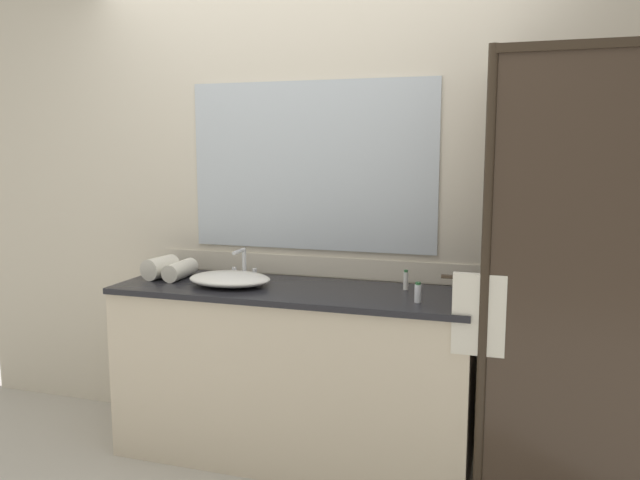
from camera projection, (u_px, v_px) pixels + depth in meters
name	position (u px, v px, depth m)	size (l,w,h in m)	color
ground_plane	(293.00, 457.00, 3.30)	(8.00, 8.00, 0.00)	#B7B2A8
wall_back_with_mirror	(313.00, 202.00, 3.44)	(4.40, 0.06, 2.60)	beige
vanity_cabinet	(293.00, 373.00, 3.25)	(1.80, 0.58, 0.90)	beige
shower_enclosure	(567.00, 289.00, 2.60)	(1.20, 0.59, 2.00)	#2D2319
sink_basin	(230.00, 279.00, 3.23)	(0.43, 0.32, 0.07)	white
faucet	(244.00, 268.00, 3.39)	(0.17, 0.15, 0.17)	silver
amenity_bottle_body_wash	(406.00, 280.00, 3.13)	(0.02, 0.02, 0.10)	white
amenity_bottle_conditioner	(418.00, 293.00, 2.87)	(0.03, 0.03, 0.09)	silver
rolled_towel_near_edge	(160.00, 267.00, 3.41)	(0.12, 0.12, 0.19)	silver
rolled_towel_middle	(180.00, 270.00, 3.40)	(0.09, 0.09, 0.25)	silver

